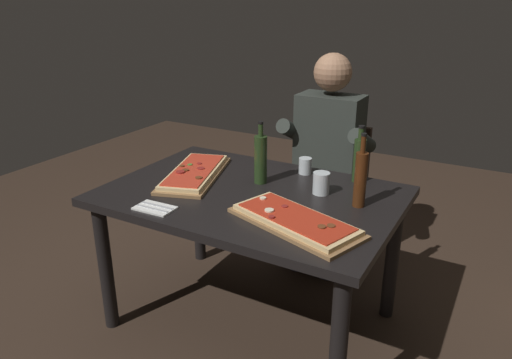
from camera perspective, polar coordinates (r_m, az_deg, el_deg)
name	(u,v)px	position (r m, az deg, el deg)	size (l,w,h in m)	color
ground_plane	(251,319)	(2.71, -0.54, -16.12)	(6.40, 6.40, 0.00)	#38281E
dining_table	(251,210)	(2.38, -0.59, -3.64)	(1.40, 0.96, 0.74)	black
pizza_rectangular_front	(295,221)	(2.02, 4.63, -4.86)	(0.63, 0.42, 0.05)	olive
pizza_rectangular_left	(194,173)	(2.56, -7.28, 0.77)	(0.42, 0.63, 0.05)	olive
wine_bottle_dark	(359,159)	(2.49, 12.08, 2.40)	(0.06, 0.06, 0.29)	#233819
oil_bottle_amber	(261,159)	(2.42, 0.55, 2.49)	(0.07, 0.07, 0.32)	#233819
vinegar_bottle_green	(360,178)	(2.19, 12.23, 0.17)	(0.06, 0.06, 0.34)	#47230F
tumbler_near_camera	(321,183)	(2.33, 7.70, -0.43)	(0.08, 0.08, 0.11)	silver
tumbler_far_side	(305,167)	(2.59, 5.82, 1.50)	(0.07, 0.07, 0.09)	silver
napkin_cutlery_set	(155,208)	(2.21, -11.85, -3.31)	(0.18, 0.12, 0.01)	white
diner_chair	(331,187)	(3.12, 8.78, -0.87)	(0.44, 0.44, 0.87)	black
seated_diner	(326,154)	(2.93, 8.21, 3.01)	(0.53, 0.41, 1.33)	#23232D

